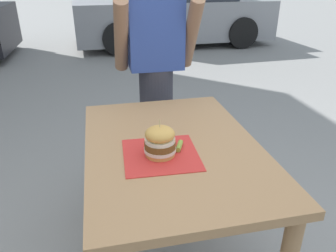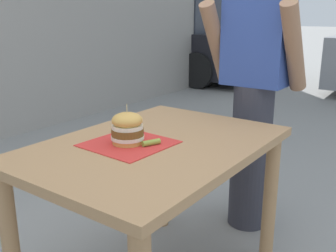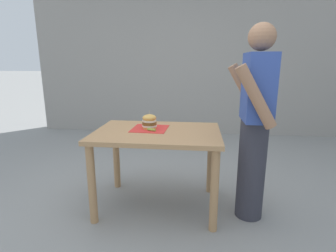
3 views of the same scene
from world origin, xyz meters
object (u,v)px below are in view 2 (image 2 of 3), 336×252
Objects in this scene: parked_car_near_curb at (168,42)px; diner_across_table at (254,87)px; pickle_spear at (151,143)px; patio_table at (155,169)px; sandwich at (127,128)px.

diner_across_table is at bearing -49.42° from parked_car_near_curb.
parked_car_near_curb reaches higher than pickle_spear.
parked_car_near_curb reaches higher than patio_table.
sandwich is 2.13× the size of pickle_spear.
pickle_spear reaches higher than patio_table.
pickle_spear is 0.02× the size of parked_car_near_curb.
sandwich is at bearing -159.00° from pickle_spear.
diner_across_table is (0.16, 0.94, 0.05)m from sandwich.
patio_table is 6.77m from parked_car_near_curb.
patio_table is at bearing -54.63° from parked_car_near_curb.
pickle_spear is 0.91m from diner_across_table.
pickle_spear is at bearing -67.37° from patio_table.
sandwich is at bearing -99.40° from diner_across_table.
diner_across_table is (0.08, 0.85, 0.25)m from patio_table.
sandwich is 0.96m from diner_across_table.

